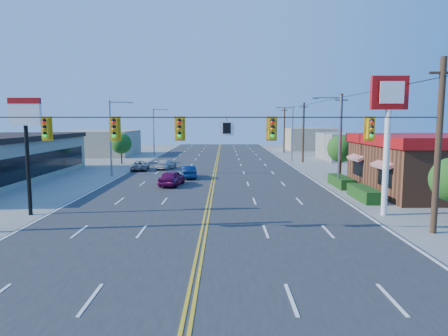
{
  "coord_description": "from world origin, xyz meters",
  "views": [
    {
      "loc": [
        1.08,
        -20.32,
        5.8
      ],
      "look_at": [
        1.05,
        10.35,
        2.2
      ],
      "focal_mm": 32.0,
      "sensor_mm": 36.0,
      "label": 1
    }
  ],
  "objects_px": {
    "pizza_hut_sign": "(26,131)",
    "car_blue": "(188,172)",
    "car_magenta": "(172,179)",
    "car_silver": "(140,166)",
    "signal_span": "(201,139)",
    "car_white": "(166,165)",
    "kfc_pylon": "(388,117)"
  },
  "relations": [
    {
      "from": "car_blue",
      "to": "car_magenta",
      "type": "bearing_deg",
      "value": 67.19
    },
    {
      "from": "car_magenta",
      "to": "car_white",
      "type": "xyz_separation_m",
      "value": [
        -2.35,
        12.58,
        -0.13
      ]
    },
    {
      "from": "car_white",
      "to": "car_blue",
      "type": "bearing_deg",
      "value": 126.33
    },
    {
      "from": "signal_span",
      "to": "car_white",
      "type": "xyz_separation_m",
      "value": [
        -5.88,
        27.68,
        -4.32
      ]
    },
    {
      "from": "car_magenta",
      "to": "signal_span",
      "type": "bearing_deg",
      "value": 112.36
    },
    {
      "from": "car_white",
      "to": "kfc_pylon",
      "type": "bearing_deg",
      "value": 138.44
    },
    {
      "from": "signal_span",
      "to": "car_silver",
      "type": "relative_size",
      "value": 5.98
    },
    {
      "from": "kfc_pylon",
      "to": "car_blue",
      "type": "distance_m",
      "value": 21.62
    },
    {
      "from": "car_magenta",
      "to": "car_silver",
      "type": "xyz_separation_m",
      "value": [
        -5.22,
        11.35,
        -0.13
      ]
    },
    {
      "from": "kfc_pylon",
      "to": "pizza_hut_sign",
      "type": "relative_size",
      "value": 1.24
    },
    {
      "from": "car_white",
      "to": "car_silver",
      "type": "relative_size",
      "value": 0.96
    },
    {
      "from": "kfc_pylon",
      "to": "car_magenta",
      "type": "height_order",
      "value": "kfc_pylon"
    },
    {
      "from": "car_silver",
      "to": "signal_span",
      "type": "bearing_deg",
      "value": 103.52
    },
    {
      "from": "car_blue",
      "to": "kfc_pylon",
      "type": "bearing_deg",
      "value": 119.95
    },
    {
      "from": "kfc_pylon",
      "to": "car_blue",
      "type": "bearing_deg",
      "value": 130.54
    },
    {
      "from": "signal_span",
      "to": "pizza_hut_sign",
      "type": "height_order",
      "value": "signal_span"
    },
    {
      "from": "car_blue",
      "to": "car_white",
      "type": "distance_m",
      "value": 8.48
    },
    {
      "from": "signal_span",
      "to": "car_blue",
      "type": "relative_size",
      "value": 6.33
    },
    {
      "from": "car_magenta",
      "to": "car_blue",
      "type": "bearing_deg",
      "value": -93.02
    },
    {
      "from": "kfc_pylon",
      "to": "car_magenta",
      "type": "relative_size",
      "value": 2.1
    },
    {
      "from": "signal_span",
      "to": "car_white",
      "type": "bearing_deg",
      "value": 101.99
    },
    {
      "from": "signal_span",
      "to": "pizza_hut_sign",
      "type": "bearing_deg",
      "value": 159.81
    },
    {
      "from": "signal_span",
      "to": "car_white",
      "type": "distance_m",
      "value": 28.62
    },
    {
      "from": "pizza_hut_sign",
      "to": "car_blue",
      "type": "distance_m",
      "value": 18.55
    },
    {
      "from": "signal_span",
      "to": "kfc_pylon",
      "type": "bearing_deg",
      "value": 19.78
    },
    {
      "from": "signal_span",
      "to": "pizza_hut_sign",
      "type": "relative_size",
      "value": 3.55
    },
    {
      "from": "car_silver",
      "to": "car_magenta",
      "type": "bearing_deg",
      "value": 109.9
    },
    {
      "from": "kfc_pylon",
      "to": "car_magenta",
      "type": "distance_m",
      "value": 19.14
    },
    {
      "from": "signal_span",
      "to": "car_magenta",
      "type": "xyz_separation_m",
      "value": [
        -3.53,
        15.09,
        -4.19
      ]
    },
    {
      "from": "pizza_hut_sign",
      "to": "car_silver",
      "type": "bearing_deg",
      "value": 84.58
    },
    {
      "from": "car_white",
      "to": "car_silver",
      "type": "bearing_deg",
      "value": 35.97
    },
    {
      "from": "signal_span",
      "to": "car_blue",
      "type": "height_order",
      "value": "signal_span"
    }
  ]
}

